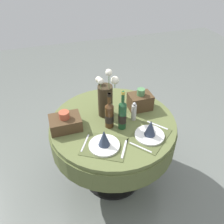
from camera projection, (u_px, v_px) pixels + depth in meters
name	position (u px, v px, depth m)	size (l,w,h in m)	color
ground	(113.00, 175.00, 2.50)	(8.00, 8.00, 0.00)	slate
dining_table	(113.00, 134.00, 2.13)	(1.12, 1.12, 0.76)	#5B6638
place_setting_left	(104.00, 142.00, 1.77)	(0.42, 0.40, 0.16)	#4E562F
place_setting_right	(150.00, 132.00, 1.86)	(0.43, 0.42, 0.16)	#4E562F
flower_vase	(106.00, 98.00, 2.01)	(0.17, 0.16, 0.47)	#332819
wine_bottle_left	(122.00, 115.00, 1.89)	(0.07, 0.07, 0.36)	#194223
wine_bottle_right	(109.00, 115.00, 1.92)	(0.07, 0.07, 0.33)	#422814
pepper_mill	(134.00, 112.00, 2.01)	(0.04, 0.04, 0.18)	#B7B2AD
woven_basket_side_left	(65.00, 122.00, 1.94)	(0.26, 0.19, 0.17)	#47331E
woven_basket_side_right	(140.00, 101.00, 2.15)	(0.21, 0.16, 0.21)	#47331E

